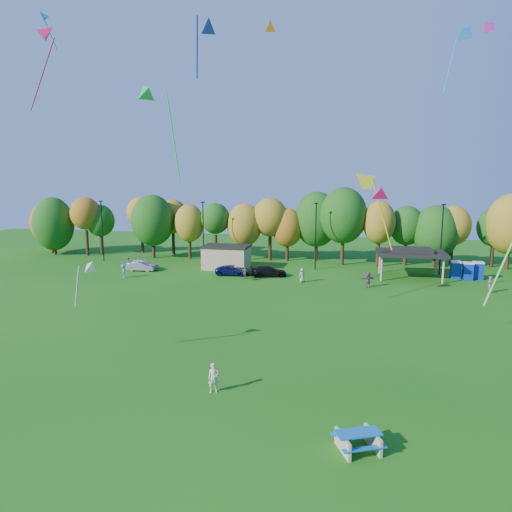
% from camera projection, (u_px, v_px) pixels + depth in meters
% --- Properties ---
extents(ground, '(160.00, 160.00, 0.00)m').
position_uv_depth(ground, '(206.00, 405.00, 24.24)').
color(ground, '#19600F').
rests_on(ground, ground).
extents(tree_line, '(93.57, 10.55, 11.15)m').
position_uv_depth(tree_line, '(299.00, 223.00, 67.36)').
color(tree_line, black).
rests_on(tree_line, ground).
extents(lamp_posts, '(64.50, 0.25, 9.09)m').
position_uv_depth(lamp_posts, '(316.00, 234.00, 61.56)').
color(lamp_posts, black).
rests_on(lamp_posts, ground).
extents(utility_building, '(6.30, 4.30, 3.25)m').
position_uv_depth(utility_building, '(226.00, 257.00, 62.75)').
color(utility_building, tan).
rests_on(utility_building, ground).
extents(pavilion, '(8.20, 6.20, 3.77)m').
position_uv_depth(pavilion, '(410.00, 252.00, 56.32)').
color(pavilion, tan).
rests_on(pavilion, ground).
extents(porta_potties, '(3.75, 1.80, 2.18)m').
position_uv_depth(porta_potties, '(467.00, 270.00, 55.90)').
color(porta_potties, '#0C2B9E').
rests_on(porta_potties, ground).
extents(picnic_table, '(2.49, 2.33, 0.86)m').
position_uv_depth(picnic_table, '(358.00, 440.00, 20.09)').
color(picnic_table, tan).
rests_on(picnic_table, ground).
extents(kite_flyer, '(0.73, 0.62, 1.70)m').
position_uv_depth(kite_flyer, '(214.00, 378.00, 25.64)').
color(kite_flyer, beige).
rests_on(kite_flyer, ground).
extents(car_a, '(4.67, 2.56, 1.51)m').
position_uv_depth(car_a, '(143.00, 264.00, 62.04)').
color(car_a, beige).
rests_on(car_a, ground).
extents(car_b, '(3.91, 1.69, 1.25)m').
position_uv_depth(car_b, '(141.00, 266.00, 61.26)').
color(car_b, gray).
rests_on(car_b, ground).
extents(car_c, '(4.72, 2.54, 1.26)m').
position_uv_depth(car_c, '(233.00, 270.00, 58.44)').
color(car_c, '#0B1146').
rests_on(car_c, ground).
extents(car_d, '(4.92, 3.06, 1.33)m').
position_uv_depth(car_d, '(268.00, 271.00, 57.58)').
color(car_d, black).
rests_on(car_d, ground).
extents(far_person_0, '(0.97, 1.02, 1.66)m').
position_uv_depth(far_person_0, '(128.00, 263.00, 62.53)').
color(far_person_0, teal).
rests_on(far_person_0, ground).
extents(far_person_1, '(1.72, 1.25, 1.80)m').
position_uv_depth(far_person_1, '(368.00, 280.00, 51.56)').
color(far_person_1, '#8B3A7E').
rests_on(far_person_1, ground).
extents(far_person_2, '(1.07, 1.25, 1.68)m').
position_uv_depth(far_person_2, '(123.00, 271.00, 56.78)').
color(far_person_2, '#5785C0').
rests_on(far_person_2, ground).
extents(far_person_3, '(0.99, 0.94, 1.71)m').
position_uv_depth(far_person_3, '(302.00, 275.00, 54.19)').
color(far_person_3, '#8DA470').
rests_on(far_person_3, ground).
extents(far_person_4, '(0.52, 0.72, 1.83)m').
position_uv_depth(far_person_4, '(490.00, 285.00, 48.83)').
color(far_person_4, '#B1539E').
rests_on(far_person_4, ground).
extents(far_person_5, '(0.91, 0.41, 1.53)m').
position_uv_depth(far_person_5, '(245.00, 273.00, 56.09)').
color(far_person_5, olive).
rests_on(far_person_5, ground).
extents(kite_0, '(0.96, 1.27, 1.26)m').
position_uv_depth(kite_0, '(380.00, 190.00, 23.01)').
color(kite_0, '#F40D5C').
extents(kite_1, '(2.54, 1.67, 4.34)m').
position_uv_depth(kite_1, '(43.00, 16.00, 48.52)').
color(kite_1, '#0A6EA3').
extents(kite_2, '(3.00, 3.68, 6.60)m').
position_uv_depth(kite_2, '(467.00, 32.00, 42.70)').
color(kite_2, '#2686F5').
extents(kite_3, '(3.38, 3.68, 7.38)m').
position_uv_depth(kite_3, '(146.00, 92.00, 32.67)').
color(kite_3, green).
extents(kite_6, '(1.73, 2.75, 4.49)m').
position_uv_depth(kite_6, '(208.00, 25.00, 32.26)').
color(kite_6, navy).
extents(kite_7, '(1.68, 1.63, 1.36)m').
position_uv_depth(kite_7, '(491.00, 26.00, 32.60)').
color(kite_7, '#D723B9').
extents(kite_8, '(3.22, 2.31, 5.53)m').
position_uv_depth(kite_8, '(363.00, 180.00, 29.97)').
color(kite_8, yellow).
extents(kite_10, '(1.98, 1.59, 3.38)m').
position_uv_depth(kite_10, '(90.00, 266.00, 29.31)').
color(kite_10, silver).
extents(kite_11, '(3.35, 2.65, 6.33)m').
position_uv_depth(kite_11, '(48.00, 33.00, 34.30)').
color(kite_11, '#E21449').
extents(kite_12, '(1.72, 2.10, 1.85)m').
position_uv_depth(kite_12, '(270.00, 25.00, 50.47)').
color(kite_12, '#C56015').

